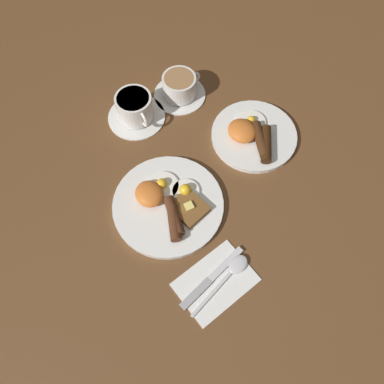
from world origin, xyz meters
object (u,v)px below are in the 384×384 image
at_px(breakfast_plate_near, 168,204).
at_px(teacup_near, 135,109).
at_px(breakfast_plate_far, 253,135).
at_px(spoon, 233,270).
at_px(knife, 209,281).
at_px(teacup_far, 180,88).

bearing_deg(breakfast_plate_near, teacup_near, 162.49).
bearing_deg(breakfast_plate_far, spoon, -48.01).
xyz_separation_m(breakfast_plate_near, teacup_near, (-0.28, 0.09, 0.02)).
bearing_deg(breakfast_plate_far, breakfast_plate_near, -84.58).
distance_m(breakfast_plate_far, knife, 0.41).
height_order(teacup_far, spoon, teacup_far).
bearing_deg(breakfast_plate_near, knife, -9.63).
xyz_separation_m(breakfast_plate_near, teacup_far, (-0.27, 0.23, 0.02)).
distance_m(breakfast_plate_near, teacup_near, 0.29).
distance_m(knife, spoon, 0.06).
bearing_deg(teacup_far, breakfast_plate_near, -40.73).
bearing_deg(teacup_near, spoon, -7.39).
bearing_deg(spoon, teacup_near, 72.49).
xyz_separation_m(breakfast_plate_near, spoon, (0.22, 0.02, -0.00)).
relative_size(breakfast_plate_far, spoon, 1.26).
height_order(breakfast_plate_near, teacup_far, teacup_far).
relative_size(teacup_near, knife, 0.83).
bearing_deg(knife, breakfast_plate_near, 72.93).
xyz_separation_m(teacup_near, knife, (0.48, -0.12, -0.03)).
distance_m(teacup_near, teacup_far, 0.14).
relative_size(breakfast_plate_near, teacup_near, 1.71).
height_order(breakfast_plate_far, teacup_near, teacup_near).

